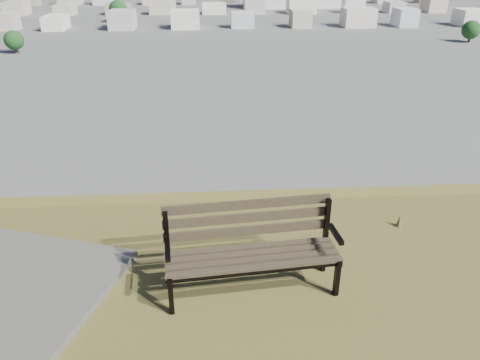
{
  "coord_description": "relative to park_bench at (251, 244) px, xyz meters",
  "views": [
    {
      "loc": [
        0.06,
        -1.76,
        28.14
      ],
      "look_at": [
        0.42,
        4.06,
        25.3
      ],
      "focal_mm": 35.0,
      "sensor_mm": 36.0,
      "label": 1
    }
  ],
  "objects": [
    {
      "name": "park_bench",
      "position": [
        0.0,
        0.0,
        0.0
      ],
      "size": [
        1.77,
        0.73,
        0.9
      ],
      "rotation": [
        0.0,
        0.0,
        0.1
      ],
      "color": "#3A3121",
      "rests_on": "hilltop_mesa"
    }
  ]
}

